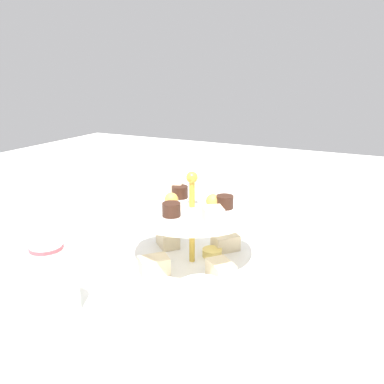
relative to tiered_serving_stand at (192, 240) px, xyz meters
The scene contains 8 objects.
ground_plane 0.05m from the tiered_serving_stand, 144.25° to the left, with size 2.40×2.40×0.00m, color white.
tiered_serving_stand is the anchor object (origin of this frame).
water_glass_tall_right 0.24m from the tiered_serving_stand, 12.32° to the left, with size 0.07×0.07×0.13m, color silver.
water_glass_short_left 0.24m from the tiered_serving_stand, 152.11° to the left, with size 0.06×0.06×0.08m, color silver.
teacup_with_saucer 0.25m from the tiered_serving_stand, 121.14° to the left, with size 0.09×0.09×0.05m.
butter_knife_left 0.29m from the tiered_serving_stand, 68.03° to the right, with size 0.17×0.01×0.00m, color silver.
butter_knife_right 0.30m from the tiered_serving_stand, 75.34° to the left, with size 0.17×0.01×0.00m, color silver.
water_glass_mid_back 0.22m from the tiered_serving_stand, 150.69° to the right, with size 0.06×0.06×0.09m, color silver.
Camera 1 is at (-0.58, -0.29, 0.34)m, focal length 37.04 mm.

